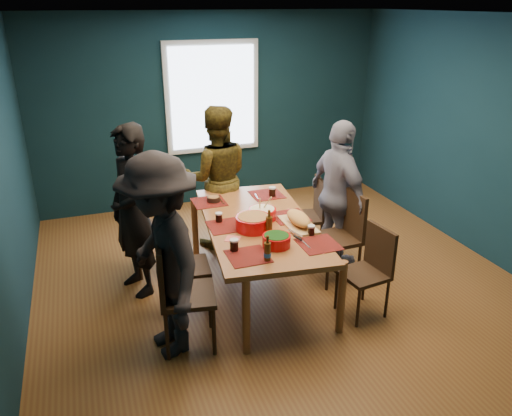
{
  "coord_description": "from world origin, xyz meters",
  "views": [
    {
      "loc": [
        -1.79,
        -4.42,
        2.81
      ],
      "look_at": [
        -0.27,
        -0.14,
        0.92
      ],
      "focal_mm": 35.0,
      "sensor_mm": 36.0,
      "label": 1
    }
  ],
  "objects_px": {
    "bowl_salad": "(253,222)",
    "cutting_board": "(298,220)",
    "dining_table": "(259,228)",
    "person_near_left": "(162,258)",
    "person_far_left": "(133,212)",
    "chair_right_far": "(311,210)",
    "chair_left_mid": "(177,260)",
    "chair_left_near": "(176,286)",
    "chair_left_far": "(148,221)",
    "person_back": "(216,178)",
    "bowl_dumpling": "(262,213)",
    "person_right": "(339,195)",
    "chair_right_mid": "(344,229)",
    "bowl_herbs": "(276,240)",
    "chair_right_near": "(371,264)"
  },
  "relations": [
    {
      "from": "bowl_salad",
      "to": "cutting_board",
      "type": "relative_size",
      "value": 0.55
    },
    {
      "from": "chair_right_near",
      "to": "chair_left_mid",
      "type": "bearing_deg",
      "value": 151.76
    },
    {
      "from": "dining_table",
      "to": "chair_left_mid",
      "type": "xyz_separation_m",
      "value": [
        -0.86,
        -0.09,
        -0.16
      ]
    },
    {
      "from": "cutting_board",
      "to": "person_far_left",
      "type": "bearing_deg",
      "value": 157.08
    },
    {
      "from": "chair_right_mid",
      "to": "bowl_salad",
      "type": "bearing_deg",
      "value": -177.35
    },
    {
      "from": "chair_left_mid",
      "to": "person_far_left",
      "type": "xyz_separation_m",
      "value": [
        -0.32,
        0.51,
        0.34
      ]
    },
    {
      "from": "chair_left_far",
      "to": "person_right",
      "type": "bearing_deg",
      "value": -0.64
    },
    {
      "from": "chair_left_far",
      "to": "person_right",
      "type": "height_order",
      "value": "person_right"
    },
    {
      "from": "chair_right_far",
      "to": "bowl_herbs",
      "type": "relative_size",
      "value": 3.57
    },
    {
      "from": "person_right",
      "to": "cutting_board",
      "type": "height_order",
      "value": "person_right"
    },
    {
      "from": "chair_left_near",
      "to": "dining_table",
      "type": "bearing_deg",
      "value": 43.21
    },
    {
      "from": "person_back",
      "to": "bowl_dumpling",
      "type": "xyz_separation_m",
      "value": [
        0.16,
        -1.14,
        -0.02
      ]
    },
    {
      "from": "bowl_salad",
      "to": "bowl_herbs",
      "type": "relative_size",
      "value": 1.32
    },
    {
      "from": "chair_left_mid",
      "to": "bowl_salad",
      "type": "xyz_separation_m",
      "value": [
        0.74,
        -0.06,
        0.3
      ]
    },
    {
      "from": "chair_right_near",
      "to": "bowl_salad",
      "type": "bearing_deg",
      "value": 141.62
    },
    {
      "from": "chair_left_mid",
      "to": "cutting_board",
      "type": "relative_size",
      "value": 1.52
    },
    {
      "from": "chair_left_mid",
      "to": "bowl_dumpling",
      "type": "relative_size",
      "value": 3.38
    },
    {
      "from": "chair_right_mid",
      "to": "person_back",
      "type": "bearing_deg",
      "value": 127.64
    },
    {
      "from": "chair_left_mid",
      "to": "bowl_herbs",
      "type": "xyz_separation_m",
      "value": [
        0.82,
        -0.47,
        0.29
      ]
    },
    {
      "from": "chair_left_far",
      "to": "bowl_herbs",
      "type": "bearing_deg",
      "value": -40.09
    },
    {
      "from": "chair_left_far",
      "to": "bowl_dumpling",
      "type": "distance_m",
      "value": 1.3
    },
    {
      "from": "chair_left_far",
      "to": "cutting_board",
      "type": "height_order",
      "value": "chair_left_far"
    },
    {
      "from": "chair_left_near",
      "to": "chair_right_mid",
      "type": "xyz_separation_m",
      "value": [
        1.91,
        0.57,
        -0.02
      ]
    },
    {
      "from": "chair_right_mid",
      "to": "person_back",
      "type": "xyz_separation_m",
      "value": [
        -1.05,
        1.24,
        0.29
      ]
    },
    {
      "from": "chair_left_far",
      "to": "chair_right_far",
      "type": "distance_m",
      "value": 1.89
    },
    {
      "from": "chair_right_far",
      "to": "chair_left_mid",
      "type": "bearing_deg",
      "value": -146.27
    },
    {
      "from": "dining_table",
      "to": "person_near_left",
      "type": "relative_size",
      "value": 1.22
    },
    {
      "from": "bowl_salad",
      "to": "bowl_herbs",
      "type": "xyz_separation_m",
      "value": [
        0.08,
        -0.4,
        -0.01
      ]
    },
    {
      "from": "chair_left_far",
      "to": "person_right",
      "type": "xyz_separation_m",
      "value": [
        2.02,
        -0.53,
        0.23
      ]
    },
    {
      "from": "person_far_left",
      "to": "bowl_herbs",
      "type": "bearing_deg",
      "value": 29.01
    },
    {
      "from": "bowl_herbs",
      "to": "chair_left_far",
      "type": "bearing_deg",
      "value": 125.87
    },
    {
      "from": "chair_right_near",
      "to": "person_right",
      "type": "xyz_separation_m",
      "value": [
        0.16,
        0.97,
        0.32
      ]
    },
    {
      "from": "dining_table",
      "to": "chair_left_far",
      "type": "xyz_separation_m",
      "value": [
        -0.99,
        0.77,
        -0.1
      ]
    },
    {
      "from": "bowl_herbs",
      "to": "cutting_board",
      "type": "height_order",
      "value": "cutting_board"
    },
    {
      "from": "chair_left_near",
      "to": "chair_left_far",
      "type": "bearing_deg",
      "value": 101.27
    },
    {
      "from": "person_right",
      "to": "chair_right_far",
      "type": "bearing_deg",
      "value": 14.2
    },
    {
      "from": "chair_left_mid",
      "to": "bowl_dumpling",
      "type": "bearing_deg",
      "value": 14.49
    },
    {
      "from": "chair_left_near",
      "to": "chair_right_near",
      "type": "xyz_separation_m",
      "value": [
        1.83,
        -0.1,
        -0.08
      ]
    },
    {
      "from": "dining_table",
      "to": "person_far_left",
      "type": "height_order",
      "value": "person_far_left"
    },
    {
      "from": "chair_right_mid",
      "to": "bowl_herbs",
      "type": "relative_size",
      "value": 3.85
    },
    {
      "from": "person_near_left",
      "to": "bowl_herbs",
      "type": "bearing_deg",
      "value": 85.8
    },
    {
      "from": "chair_left_near",
      "to": "bowl_herbs",
      "type": "height_order",
      "value": "chair_left_near"
    },
    {
      "from": "chair_right_mid",
      "to": "person_far_left",
      "type": "height_order",
      "value": "person_far_left"
    },
    {
      "from": "person_back",
      "to": "bowl_dumpling",
      "type": "bearing_deg",
      "value": 108.4
    },
    {
      "from": "bowl_dumpling",
      "to": "cutting_board",
      "type": "height_order",
      "value": "bowl_dumpling"
    },
    {
      "from": "chair_left_near",
      "to": "chair_right_mid",
      "type": "relative_size",
      "value": 1.03
    },
    {
      "from": "dining_table",
      "to": "person_far_left",
      "type": "xyz_separation_m",
      "value": [
        -1.18,
        0.42,
        0.18
      ]
    },
    {
      "from": "chair_right_far",
      "to": "person_right",
      "type": "bearing_deg",
      "value": -58.96
    },
    {
      "from": "bowl_salad",
      "to": "cutting_board",
      "type": "xyz_separation_m",
      "value": [
        0.45,
        -0.07,
        -0.01
      ]
    },
    {
      "from": "dining_table",
      "to": "person_near_left",
      "type": "height_order",
      "value": "person_near_left"
    }
  ]
}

